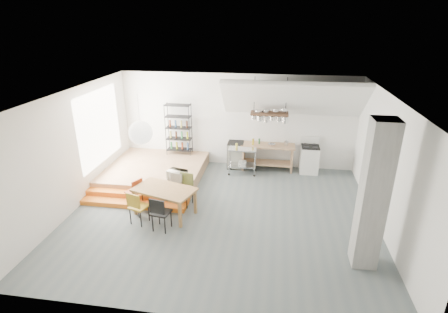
% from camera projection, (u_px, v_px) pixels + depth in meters
% --- Properties ---
extents(floor, '(8.00, 8.00, 0.00)m').
position_uv_depth(floor, '(221.00, 214.00, 9.36)').
color(floor, slate).
rests_on(floor, ground).
extents(wall_back, '(8.00, 0.04, 3.20)m').
position_uv_depth(wall_back, '(237.00, 121.00, 11.98)').
color(wall_back, silver).
rests_on(wall_back, ground).
extents(wall_left, '(0.04, 7.00, 3.20)m').
position_uv_depth(wall_left, '(73.00, 150.00, 9.32)').
color(wall_left, silver).
rests_on(wall_left, ground).
extents(wall_right, '(0.04, 7.00, 3.20)m').
position_uv_depth(wall_right, '(389.00, 168.00, 8.22)').
color(wall_right, silver).
rests_on(wall_right, ground).
extents(ceiling, '(8.00, 7.00, 0.02)m').
position_uv_depth(ceiling, '(221.00, 96.00, 8.17)').
color(ceiling, white).
rests_on(ceiling, wall_back).
extents(slope_ceiling, '(4.40, 1.44, 1.32)m').
position_uv_depth(slope_ceiling, '(293.00, 99.00, 10.83)').
color(slope_ceiling, white).
rests_on(slope_ceiling, wall_back).
extents(window_pane, '(0.02, 2.50, 2.20)m').
position_uv_depth(window_pane, '(100.00, 127.00, 10.62)').
color(window_pane, white).
rests_on(window_pane, wall_left).
extents(platform, '(3.00, 3.00, 0.40)m').
position_uv_depth(platform, '(156.00, 171.00, 11.47)').
color(platform, '#99714C').
rests_on(platform, ground).
extents(step_lower, '(3.00, 0.35, 0.13)m').
position_uv_depth(step_lower, '(133.00, 204.00, 9.73)').
color(step_lower, orange).
rests_on(step_lower, ground).
extents(step_upper, '(3.00, 0.35, 0.27)m').
position_uv_depth(step_upper, '(138.00, 196.00, 10.03)').
color(step_upper, orange).
rests_on(step_upper, ground).
extents(concrete_column, '(0.50, 0.50, 3.20)m').
position_uv_depth(concrete_column, '(373.00, 197.00, 6.94)').
color(concrete_column, gray).
rests_on(concrete_column, ground).
extents(kitchen_counter, '(1.80, 0.60, 0.91)m').
position_uv_depth(kitchen_counter, '(268.00, 153.00, 11.87)').
color(kitchen_counter, '#99714C').
rests_on(kitchen_counter, ground).
extents(stove, '(0.60, 0.60, 1.18)m').
position_uv_depth(stove, '(309.00, 159.00, 11.74)').
color(stove, white).
rests_on(stove, ground).
extents(pot_rack, '(1.20, 0.50, 1.43)m').
position_uv_depth(pot_rack, '(270.00, 116.00, 11.16)').
color(pot_rack, '#432A1A').
rests_on(pot_rack, ceiling).
extents(wire_shelving, '(0.88, 0.38, 1.80)m').
position_uv_depth(wire_shelving, '(179.00, 128.00, 12.08)').
color(wire_shelving, black).
rests_on(wire_shelving, platform).
extents(microwave_shelf, '(0.60, 0.40, 0.16)m').
position_uv_depth(microwave_shelf, '(177.00, 180.00, 10.04)').
color(microwave_shelf, '#99714C').
rests_on(microwave_shelf, platform).
extents(paper_lantern, '(0.60, 0.60, 0.60)m').
position_uv_depth(paper_lantern, '(141.00, 133.00, 8.81)').
color(paper_lantern, white).
rests_on(paper_lantern, ceiling).
extents(dining_table, '(1.77, 1.32, 0.75)m').
position_uv_depth(dining_table, '(164.00, 192.00, 9.14)').
color(dining_table, brown).
rests_on(dining_table, ground).
extents(chair_mustard, '(0.51, 0.51, 0.90)m').
position_uv_depth(chair_mustard, '(137.00, 205.00, 8.73)').
color(chair_mustard, '#B68B1F').
rests_on(chair_mustard, ground).
extents(chair_black, '(0.48, 0.48, 0.92)m').
position_uv_depth(chair_black, '(160.00, 211.00, 8.44)').
color(chair_black, black).
rests_on(chair_black, ground).
extents(chair_olive, '(0.50, 0.50, 0.90)m').
position_uv_depth(chair_olive, '(185.00, 186.00, 9.70)').
color(chair_olive, brown).
rests_on(chair_olive, ground).
extents(chair_red, '(0.51, 0.51, 0.83)m').
position_uv_depth(chair_red, '(135.00, 190.00, 9.58)').
color(chair_red, '#AE3F18').
rests_on(chair_red, ground).
extents(rolling_cart, '(0.93, 0.54, 0.91)m').
position_uv_depth(rolling_cart, '(242.00, 157.00, 11.58)').
color(rolling_cart, silver).
rests_on(rolling_cart, ground).
extents(mini_fridge, '(0.54, 0.54, 0.92)m').
position_uv_depth(mini_fridge, '(236.00, 155.00, 12.13)').
color(mini_fridge, black).
rests_on(mini_fridge, ground).
extents(microwave, '(0.60, 0.49, 0.29)m').
position_uv_depth(microwave, '(177.00, 175.00, 9.98)').
color(microwave, beige).
rests_on(microwave, microwave_shelf).
extents(bowl, '(0.30, 0.30, 0.06)m').
position_uv_depth(bowl, '(272.00, 145.00, 11.69)').
color(bowl, silver).
rests_on(bowl, kitchen_counter).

